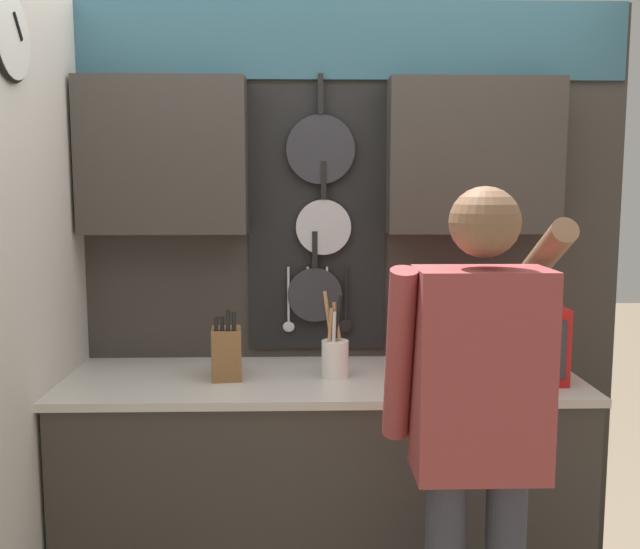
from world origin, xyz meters
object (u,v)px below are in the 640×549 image
Objects in this scene: utensil_crock at (335,355)px; knife_block at (227,353)px; microwave at (489,340)px; person at (478,416)px.

knife_block is at bearing 179.92° from utensil_crock.
knife_block is 0.81× the size of utensil_crock.
microwave is 1.55× the size of utensil_crock.
microwave is 1.90× the size of knife_block.
utensil_crock is at bearing -0.08° from knife_block.
person reaches higher than knife_block.
person is at bearing -58.93° from utensil_crock.
knife_block is at bearing 141.05° from person.
person is (0.39, -0.65, -0.02)m from utensil_crock.
knife_block is (-1.00, 0.00, -0.04)m from microwave.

